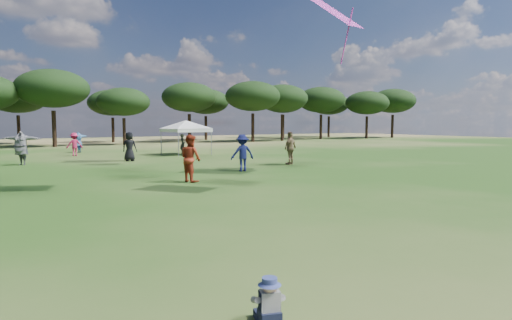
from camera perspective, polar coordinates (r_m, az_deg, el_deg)
The scene contains 4 objects.
tree_line at distance 49.67m, azimuth -26.99°, elevation 7.97°, with size 108.78×17.63×7.77m.
tent_right at distance 32.07m, azimuth -9.34°, elevation 5.01°, with size 5.81×5.81×2.84m.
toddler at distance 5.26m, azimuth 1.74°, elevation -18.57°, with size 0.43×0.47×0.58m.
festival_crowd at distance 25.20m, azimuth -26.92°, elevation 1.14°, with size 26.98×22.85×1.93m.
Camera 1 is at (-3.26, -1.85, 2.36)m, focal length 30.00 mm.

